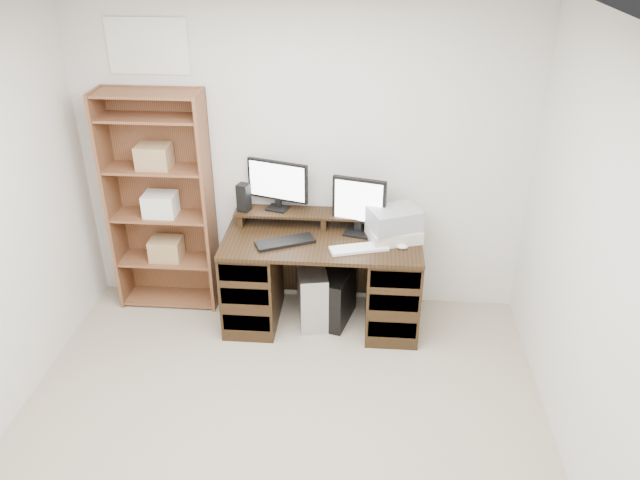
# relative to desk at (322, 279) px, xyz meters

# --- Properties ---
(room) EXTENTS (3.54, 4.04, 2.54)m
(room) POSITION_rel_desk_xyz_m (-0.19, -1.64, 0.86)
(room) COLOR tan
(room) RESTS_ON ground
(desk) EXTENTS (1.50, 0.70, 0.75)m
(desk) POSITION_rel_desk_xyz_m (0.00, 0.00, 0.00)
(desk) COLOR black
(desk) RESTS_ON ground
(riser_shelf) EXTENTS (1.40, 0.22, 0.12)m
(riser_shelf) POSITION_rel_desk_xyz_m (0.00, 0.21, 0.45)
(riser_shelf) COLOR black
(riser_shelf) RESTS_ON desk
(monitor_wide) EXTENTS (0.48, 0.19, 0.39)m
(monitor_wide) POSITION_rel_desk_xyz_m (-0.36, 0.25, 0.70)
(monitor_wide) COLOR black
(monitor_wide) RESTS_ON riser_shelf
(monitor_small) EXTENTS (0.41, 0.19, 0.45)m
(monitor_small) POSITION_rel_desk_xyz_m (0.27, 0.12, 0.60)
(monitor_small) COLOR black
(monitor_small) RESTS_ON desk
(speaker) EXTENTS (0.11, 0.11, 0.22)m
(speaker) POSITION_rel_desk_xyz_m (-0.62, 0.19, 0.59)
(speaker) COLOR black
(speaker) RESTS_ON riser_shelf
(keyboard_black) EXTENTS (0.46, 0.32, 0.02)m
(keyboard_black) POSITION_rel_desk_xyz_m (-0.27, -0.10, 0.37)
(keyboard_black) COLOR black
(keyboard_black) RESTS_ON desk
(keyboard_white) EXTENTS (0.45, 0.25, 0.02)m
(keyboard_white) POSITION_rel_desk_xyz_m (0.28, -0.15, 0.37)
(keyboard_white) COLOR white
(keyboard_white) RESTS_ON desk
(mouse) EXTENTS (0.09, 0.08, 0.03)m
(mouse) POSITION_rel_desk_xyz_m (0.60, -0.11, 0.38)
(mouse) COLOR white
(mouse) RESTS_ON desk
(printer) EXTENTS (0.44, 0.38, 0.09)m
(printer) POSITION_rel_desk_xyz_m (0.54, 0.03, 0.41)
(printer) COLOR beige
(printer) RESTS_ON desk
(basket) EXTENTS (0.44, 0.39, 0.16)m
(basket) POSITION_rel_desk_xyz_m (0.54, 0.03, 0.53)
(basket) COLOR #93979D
(basket) RESTS_ON printer
(tower_silver) EXTENTS (0.30, 0.51, 0.48)m
(tower_silver) POSITION_rel_desk_xyz_m (-0.08, 0.03, -0.15)
(tower_silver) COLOR #B2B4B9
(tower_silver) RESTS_ON ground
(tower_black) EXTENTS (0.29, 0.46, 0.43)m
(tower_black) POSITION_rel_desk_xyz_m (0.12, 0.02, -0.17)
(tower_black) COLOR black
(tower_black) RESTS_ON ground
(bookshelf) EXTENTS (0.80, 0.30, 1.80)m
(bookshelf) POSITION_rel_desk_xyz_m (-1.29, 0.21, 0.53)
(bookshelf) COLOR brown
(bookshelf) RESTS_ON ground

